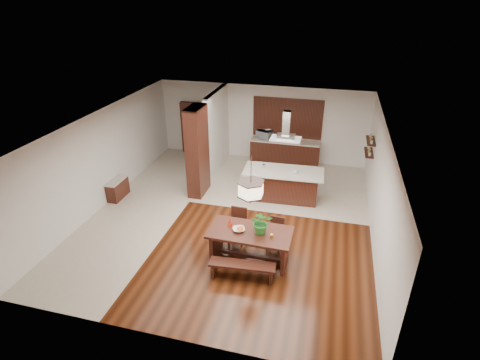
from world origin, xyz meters
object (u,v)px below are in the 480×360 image
(dining_bench, at_px, (242,271))
(kitchen_island, at_px, (283,184))
(dining_chair_right, at_px, (275,234))
(pendant_lantern, at_px, (251,179))
(foliage_plant, at_px, (261,223))
(dining_table, at_px, (250,239))
(island_cup, at_px, (295,172))
(microwave, at_px, (264,134))
(fruit_bowl, at_px, (239,229))
(hallway_console, at_px, (118,189))
(dining_chair_left, at_px, (237,227))
(range_hood, at_px, (286,126))

(dining_bench, xyz_separation_m, kitchen_island, (0.34, 3.96, 0.31))
(dining_chair_right, relative_size, pendant_lantern, 0.66)
(dining_bench, distance_m, foliage_plant, 1.20)
(foliage_plant, relative_size, kitchen_island, 0.23)
(dining_chair_right, distance_m, foliage_plant, 0.95)
(kitchen_island, bearing_deg, dining_bench, -97.61)
(dining_table, xyz_separation_m, dining_chair_right, (0.52, 0.60, -0.19))
(island_cup, height_order, microwave, microwave)
(microwave, bearing_deg, dining_chair_right, -54.09)
(fruit_bowl, bearing_deg, dining_chair_right, 39.32)
(dining_table, relative_size, kitchen_island, 0.81)
(dining_table, bearing_deg, dining_bench, -91.14)
(foliage_plant, xyz_separation_m, microwave, (-1.10, 6.02, -0.02))
(fruit_bowl, relative_size, microwave, 0.51)
(hallway_console, xyz_separation_m, dining_chair_left, (4.33, -1.37, 0.17))
(range_hood, bearing_deg, foliage_plant, -91.11)
(hallway_console, height_order, pendant_lantern, pendant_lantern)
(hallway_console, distance_m, island_cup, 5.67)
(hallway_console, relative_size, microwave, 1.55)
(pendant_lantern, bearing_deg, microwave, 97.90)
(fruit_bowl, bearing_deg, hallway_console, 155.89)
(dining_bench, height_order, microwave, microwave)
(fruit_bowl, xyz_separation_m, range_hood, (0.60, 3.28, 1.59))
(dining_bench, bearing_deg, dining_chair_right, 68.30)
(dining_table, relative_size, dining_bench, 1.33)
(foliage_plant, distance_m, kitchen_island, 3.28)
(fruit_bowl, distance_m, range_hood, 3.70)
(range_hood, bearing_deg, dining_chair_right, -85.95)
(dining_chair_left, bearing_deg, hallway_console, 164.40)
(dining_table, bearing_deg, foliage_plant, 2.43)
(hallway_console, relative_size, foliage_plant, 1.54)
(dining_table, distance_m, dining_chair_left, 0.81)
(pendant_lantern, distance_m, kitchen_island, 3.68)
(fruit_bowl, xyz_separation_m, microwave, (-0.56, 6.07, 0.23))
(dining_chair_right, bearing_deg, fruit_bowl, -134.32)
(dining_bench, distance_m, kitchen_island, 3.99)
(dining_table, height_order, pendant_lantern, pendant_lantern)
(dining_bench, xyz_separation_m, range_hood, (0.34, 3.97, 2.25))
(dining_chair_right, bearing_deg, range_hood, 100.42)
(pendant_lantern, distance_m, range_hood, 3.26)
(dining_chair_right, xyz_separation_m, pendant_lantern, (-0.52, -0.60, 1.81))
(fruit_bowl, xyz_separation_m, kitchen_island, (0.60, 3.28, -0.35))
(dining_table, height_order, dining_chair_right, dining_chair_right)
(hallway_console, bearing_deg, pendant_lantern, -22.47)
(kitchen_island, relative_size, microwave, 4.43)
(dining_bench, height_order, foliage_plant, foliage_plant)
(foliage_plant, height_order, fruit_bowl, foliage_plant)
(dining_bench, relative_size, foliage_plant, 2.67)
(pendant_lantern, height_order, island_cup, pendant_lantern)
(hallway_console, xyz_separation_m, dining_table, (4.82, -1.99, 0.30))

